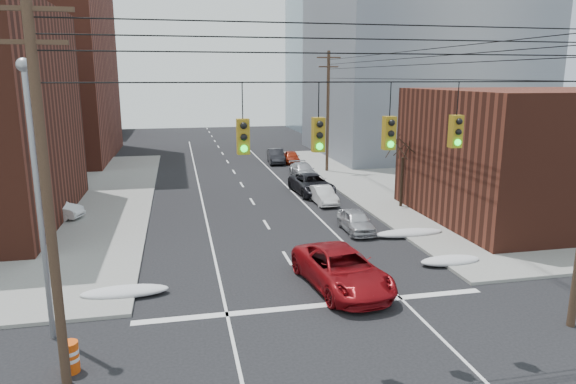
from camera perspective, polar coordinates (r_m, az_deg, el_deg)
name	(u,v)px	position (r m, az deg, el deg)	size (l,w,h in m)	color
sidewalk_ne	(551,177)	(50.74, 27.21, 1.45)	(40.00, 40.00, 0.15)	gray
building_brick_far	(34,95)	(87.99, -26.36, 9.64)	(22.00, 18.00, 12.00)	#4E2117
building_office	(419,42)	(61.75, 14.35, 15.82)	(22.00, 20.00, 25.00)	gray
building_glass	(357,62)	(86.45, 7.68, 14.11)	(20.00, 18.00, 22.00)	gray
building_storefront	(556,155)	(36.10, 27.65, 3.70)	(16.00, 12.00, 8.00)	#4E2117
utility_pole_left	(46,191)	(15.12, -25.26, 0.14)	(2.20, 0.28, 11.00)	#473323
utility_pole_far	(328,110)	(47.46, 4.45, 9.10)	(2.20, 0.28, 11.00)	#473323
traffic_signals	(354,132)	(15.34, 7.39, 6.66)	(17.00, 0.42, 2.02)	black
street_light	(36,180)	(18.26, -26.20, 1.25)	(0.44, 0.44, 9.32)	gray
bare_tree	(402,175)	(35.22, 12.54, 1.89)	(2.09, 2.20, 4.93)	black
snow_nw	(125,292)	(22.25, -17.66, -10.50)	(3.50, 1.08, 0.42)	silver
snow_ne	(450,261)	(25.77, 17.58, -7.27)	(3.00, 1.08, 0.42)	silver
snow_east_far	(409,233)	(29.54, 13.30, -4.45)	(4.00, 1.08, 0.42)	silver
red_pickup	(342,269)	(21.95, 6.01, -8.55)	(2.72, 5.89, 1.64)	maroon
parked_car_a	(356,221)	(29.79, 7.56, -3.22)	(1.49, 3.69, 1.26)	#B9B9BE
parked_car_b	(323,195)	(36.13, 3.91, -0.34)	(1.29, 3.69, 1.22)	silver
parked_car_c	(312,184)	(39.01, 2.66, 0.86)	(2.48, 5.37, 1.49)	black
parked_car_d	(303,171)	(45.31, 1.69, 2.40)	(1.79, 4.40, 1.28)	#B2B2B7
parked_car_e	(291,157)	(53.08, 0.39, 3.91)	(1.47, 3.65, 1.25)	#9A250E
parked_car_f	(276,156)	(52.98, -1.36, 4.00)	(1.54, 4.40, 1.45)	black
lot_car_a	(52,209)	(34.87, -24.73, -1.72)	(1.29, 3.71, 1.22)	silver
lot_car_b	(22,197)	(38.85, -27.47, -0.53)	(2.22, 4.81, 1.34)	silver
construction_barrel	(70,357)	(17.53, -23.08, -16.49)	(0.59, 0.59, 0.97)	#DF4A0B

